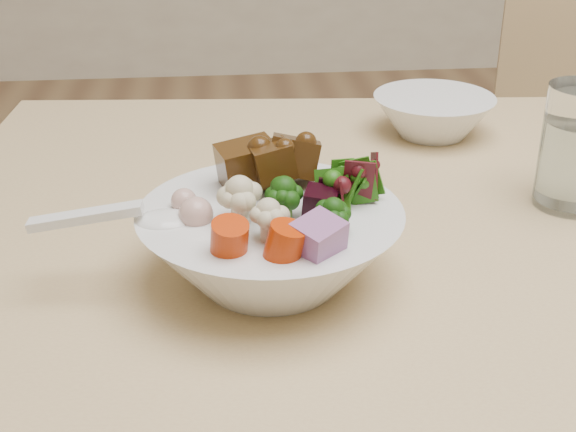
{
  "coord_description": "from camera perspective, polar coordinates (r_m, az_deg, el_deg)",
  "views": [
    {
      "loc": [
        -0.57,
        -0.57,
        1.05
      ],
      "look_at": [
        -0.51,
        0.05,
        0.74
      ],
      "focal_mm": 50.0,
      "sensor_mm": 36.0,
      "label": 1
    }
  ],
  "objects": [
    {
      "name": "food_bowl",
      "position": [
        0.71,
        -1.12,
        -1.69
      ],
      "size": [
        0.23,
        0.23,
        0.13
      ],
      "color": "white",
      "rests_on": "dining_table"
    },
    {
      "name": "soup_spoon",
      "position": [
        0.69,
        -10.2,
        -0.33
      ],
      "size": [
        0.14,
        0.04,
        0.03
      ],
      "rotation": [
        0.0,
        0.0,
        -0.06
      ],
      "color": "white",
      "rests_on": "food_bowl"
    },
    {
      "name": "side_bowl",
      "position": [
        1.07,
        10.28,
        7.03
      ],
      "size": [
        0.16,
        0.16,
        0.05
      ],
      "primitive_type": null,
      "color": "white",
      "rests_on": "dining_table"
    }
  ]
}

